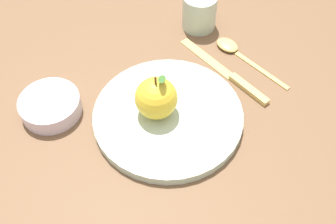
{
  "coord_description": "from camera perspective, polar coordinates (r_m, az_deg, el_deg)",
  "views": [
    {
      "loc": [
        -0.01,
        -0.44,
        0.57
      ],
      "look_at": [
        -0.02,
        -0.01,
        0.02
      ],
      "focal_mm": 43.1,
      "sensor_mm": 36.0,
      "label": 1
    }
  ],
  "objects": [
    {
      "name": "ground_plane",
      "position": [
        0.71,
        1.28,
        -0.21
      ],
      "size": [
        2.4,
        2.4,
        0.0
      ],
      "primitive_type": "plane",
      "color": "brown"
    },
    {
      "name": "dinner_plate",
      "position": [
        0.7,
        0.0,
        -0.49
      ],
      "size": [
        0.26,
        0.26,
        0.02
      ],
      "color": "#B2C6B2",
      "rests_on": "ground_plane"
    },
    {
      "name": "cup",
      "position": [
        0.86,
        4.47,
        14.19
      ],
      "size": [
        0.07,
        0.07,
        0.07
      ],
      "color": "#B2C6B2",
      "rests_on": "ground_plane"
    },
    {
      "name": "spoon",
      "position": [
        0.83,
        9.43,
        8.58
      ],
      "size": [
        0.14,
        0.14,
        0.01
      ],
      "color": "#D8B766",
      "rests_on": "ground_plane"
    },
    {
      "name": "knife",
      "position": [
        0.78,
        8.83,
        5.12
      ],
      "size": [
        0.16,
        0.18,
        0.01
      ],
      "color": "#D8B766",
      "rests_on": "ground_plane"
    },
    {
      "name": "apple",
      "position": [
        0.67,
        -1.68,
        1.98
      ],
      "size": [
        0.07,
        0.07,
        0.09
      ],
      "color": "gold",
      "rests_on": "dinner_plate"
    },
    {
      "name": "side_bowl",
      "position": [
        0.73,
        -16.28,
        1.3
      ],
      "size": [
        0.11,
        0.11,
        0.03
      ],
      "color": "silver",
      "rests_on": "ground_plane"
    }
  ]
}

